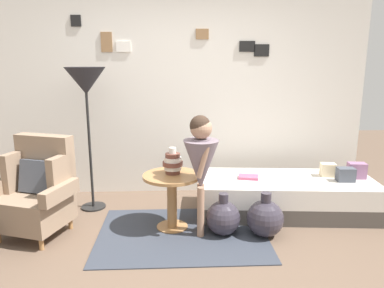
% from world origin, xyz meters
% --- Properties ---
extents(ground_plane, '(12.00, 12.00, 0.00)m').
position_xyz_m(ground_plane, '(0.00, 0.00, 0.00)').
color(ground_plane, brown).
extents(gallery_wall, '(4.80, 0.12, 2.60)m').
position_xyz_m(gallery_wall, '(-0.00, 1.95, 1.30)').
color(gallery_wall, silver).
rests_on(gallery_wall, ground).
extents(rug, '(1.66, 1.23, 0.01)m').
position_xyz_m(rug, '(0.04, 0.63, 0.01)').
color(rug, '#333842').
rests_on(rug, ground).
extents(armchair, '(0.87, 0.76, 0.97)m').
position_xyz_m(armchair, '(-1.39, 0.75, 0.44)').
color(armchair, '#9E7042').
rests_on(armchair, ground).
extents(daybed, '(1.96, 0.95, 0.40)m').
position_xyz_m(daybed, '(1.23, 1.13, 0.20)').
color(daybed, '#4C4742').
rests_on(daybed, ground).
extents(pillow_head, '(0.20, 0.14, 0.18)m').
position_xyz_m(pillow_head, '(2.01, 1.11, 0.49)').
color(pillow_head, gray).
rests_on(pillow_head, daybed).
extents(pillow_mid, '(0.19, 0.13, 0.15)m').
position_xyz_m(pillow_mid, '(1.83, 1.01, 0.48)').
color(pillow_mid, '#474C56').
rests_on(pillow_mid, daybed).
extents(pillow_back, '(0.18, 0.14, 0.15)m').
position_xyz_m(pillow_back, '(1.71, 1.19, 0.47)').
color(pillow_back, beige).
rests_on(pillow_back, daybed).
extents(side_table, '(0.58, 0.58, 0.58)m').
position_xyz_m(side_table, '(-0.06, 0.78, 0.41)').
color(side_table, '#9E7042').
rests_on(side_table, ground).
extents(vase_striped, '(0.20, 0.20, 0.27)m').
position_xyz_m(vase_striped, '(-0.05, 0.82, 0.69)').
color(vase_striped, brown).
rests_on(vase_striped, side_table).
extents(floor_lamp, '(0.44, 0.44, 1.62)m').
position_xyz_m(floor_lamp, '(-0.99, 1.36, 1.42)').
color(floor_lamp, black).
rests_on(floor_lamp, ground).
extents(person_child, '(0.34, 0.34, 1.20)m').
position_xyz_m(person_child, '(0.22, 0.63, 0.77)').
color(person_child, '#A37A60').
rests_on(person_child, ground).
extents(book_on_daybed, '(0.25, 0.21, 0.03)m').
position_xyz_m(book_on_daybed, '(0.79, 1.16, 0.42)').
color(book_on_daybed, '#BB5174').
rests_on(book_on_daybed, daybed).
extents(demijohn_near, '(0.34, 0.34, 0.43)m').
position_xyz_m(demijohn_near, '(0.44, 0.62, 0.17)').
color(demijohn_near, '#332D38').
rests_on(demijohn_near, ground).
extents(demijohn_far, '(0.36, 0.36, 0.45)m').
position_xyz_m(demijohn_far, '(0.85, 0.56, 0.19)').
color(demijohn_far, '#332D38').
rests_on(demijohn_far, ground).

